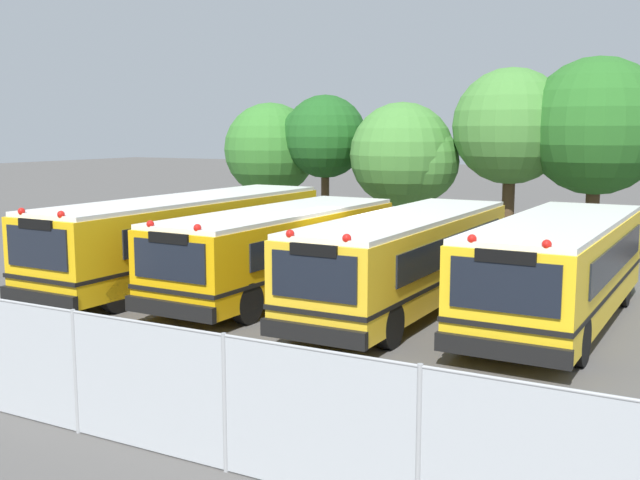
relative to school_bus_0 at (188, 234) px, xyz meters
The scene contains 12 objects.
ground_plane 5.60m from the school_bus_0, ahead, with size 160.00×160.00×0.00m, color #514F4C.
school_bus_0 is the anchor object (origin of this frame).
school_bus_1 3.55m from the school_bus_0, ahead, with size 2.85×9.49×2.51m.
school_bus_2 7.35m from the school_bus_0, ahead, with size 2.48×9.88×2.58m.
school_bus_3 11.03m from the school_bus_0, ahead, with size 2.76×9.29×2.64m.
tree_0 9.99m from the school_bus_0, 106.98° to the left, with size 3.95×3.95×5.74m.
tree_1 9.74m from the school_bus_0, 92.25° to the left, with size 3.45×3.39×6.02m.
tree_2 9.80m from the school_bus_0, 68.11° to the left, with size 4.19×4.00×5.65m.
tree_3 12.46m from the school_bus_0, 51.15° to the left, with size 4.19×4.19×6.82m.
tree_4 14.49m from the school_bus_0, 42.73° to the left, with size 4.76×4.76×7.10m.
chainlink_fence 11.85m from the school_bus_0, 59.74° to the right, with size 16.63×0.07×1.93m.
traffic_cone 10.60m from the school_bus_0, 57.97° to the right, with size 0.40×0.40×0.52m, color #EA5914.
Camera 1 is at (9.04, -17.92, 4.59)m, focal length 42.27 mm.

